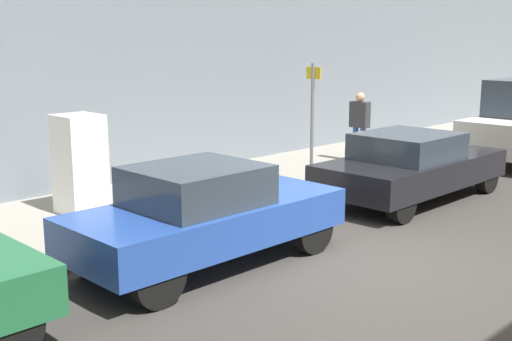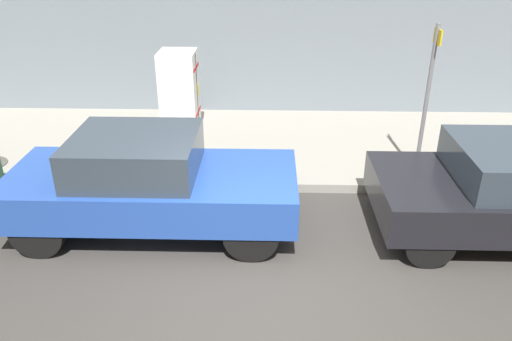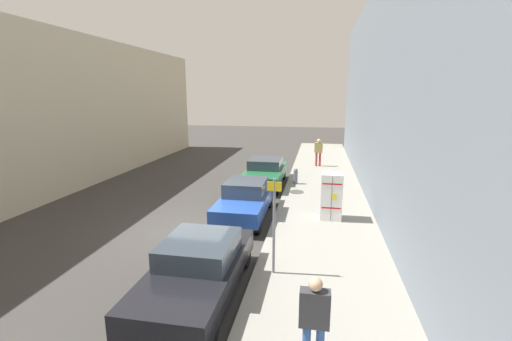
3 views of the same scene
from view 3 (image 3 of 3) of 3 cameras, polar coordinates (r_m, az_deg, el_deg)
name	(u,v)px [view 3 (image 3 of 3)]	position (r m, az deg, el deg)	size (l,w,h in m)	color
ground_plane	(196,231)	(12.53, -10.01, -9.85)	(80.00, 80.00, 0.00)	#383533
sidewalk_slab	(324,238)	(11.79, 11.33, -10.98)	(3.78, 44.00, 0.15)	gray
building_facade_near	(432,94)	(11.27, 27.34, 11.29)	(1.92, 39.60, 9.51)	slate
discarded_refrigerator	(331,196)	(13.09, 12.43, -4.19)	(0.78, 0.72, 1.75)	white
manhole_cover	(296,192)	(16.55, 6.76, -3.55)	(0.70, 0.70, 0.02)	#47443F
street_sign_post	(274,221)	(8.80, 3.02, -8.46)	(0.36, 0.07, 2.56)	slate
fire_hydrant	(296,176)	(17.95, 6.62, -0.89)	(0.22, 0.22, 0.83)	slate
pedestrian_walking_far	(314,318)	(6.18, 9.68, -23.01)	(0.50, 0.23, 1.73)	#2D5193
pedestrian_standing_near	(318,150)	(22.51, 10.37, 3.35)	(0.51, 0.24, 1.78)	#B73338
parked_sedan_green	(265,172)	(18.04, 1.51, -0.20)	(1.88, 4.45, 1.42)	#1E6038
parked_hatchback_blue	(245,199)	(13.35, -1.79, -4.78)	(1.73, 4.10, 1.47)	#23479E
parked_sedan_dark	(198,268)	(8.58, -9.68, -15.69)	(1.88, 4.39, 1.37)	black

